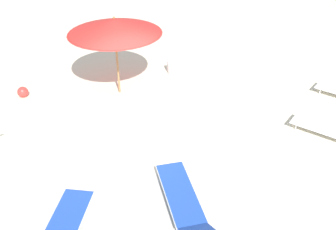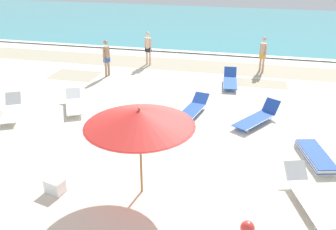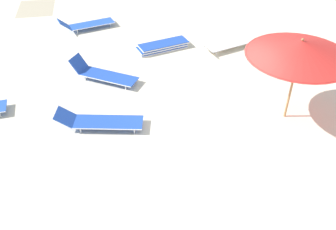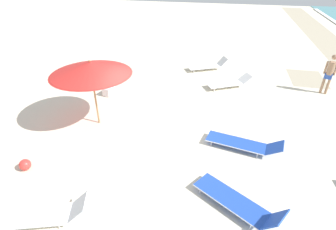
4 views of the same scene
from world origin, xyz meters
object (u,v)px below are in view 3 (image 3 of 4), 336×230
at_px(sun_lounger_under_umbrella, 103,74).
at_px(sun_lounger_mid_beach_solo, 86,24).
at_px(lounger_stack, 162,46).
at_px(beach_umbrella, 301,49).
at_px(sun_lounger_beside_umbrella, 225,44).
at_px(beach_ball, 278,61).
at_px(sun_lounger_mid_beach_pair_a, 100,121).

distance_m(sun_lounger_under_umbrella, sun_lounger_mid_beach_solo, 4.02).
bearing_deg(lounger_stack, beach_umbrella, -164.33).
height_order(lounger_stack, sun_lounger_beside_umbrella, sun_lounger_beside_umbrella).
distance_m(lounger_stack, beach_ball, 4.11).
relative_size(sun_lounger_beside_umbrella, sun_lounger_mid_beach_pair_a, 1.00).
relative_size(beach_umbrella, beach_ball, 8.36).
bearing_deg(beach_umbrella, lounger_stack, 30.70).
bearing_deg(beach_umbrella, sun_lounger_mid_beach_solo, 38.47).
bearing_deg(sun_lounger_beside_umbrella, sun_lounger_mid_beach_pair_a, 111.01).
bearing_deg(beach_ball, sun_lounger_under_umbrella, 89.03).
xyz_separation_m(beach_umbrella, sun_lounger_under_umbrella, (2.84, 4.93, -1.89)).
height_order(sun_lounger_beside_umbrella, sun_lounger_mid_beach_pair_a, sun_lounger_beside_umbrella).
xyz_separation_m(beach_umbrella, beach_ball, (2.74, -0.97, -1.94)).
height_order(beach_umbrella, lounger_stack, beach_umbrella).
xyz_separation_m(sun_lounger_beside_umbrella, sun_lounger_mid_beach_pair_a, (-3.75, 4.61, -0.01)).
relative_size(sun_lounger_under_umbrella, sun_lounger_mid_beach_solo, 0.96).
bearing_deg(sun_lounger_mid_beach_solo, sun_lounger_mid_beach_pair_a, 167.04).
bearing_deg(sun_lounger_beside_umbrella, sun_lounger_under_umbrella, 88.66).
height_order(beach_umbrella, sun_lounger_under_umbrella, beach_umbrella).
bearing_deg(sun_lounger_mid_beach_pair_a, sun_lounger_beside_umbrella, -39.30).
relative_size(sun_lounger_beside_umbrella, beach_ball, 7.33).
distance_m(sun_lounger_mid_beach_solo, sun_lounger_mid_beach_pair_a, 6.41).
relative_size(sun_lounger_under_umbrella, sun_lounger_mid_beach_pair_a, 0.92).
xyz_separation_m(beach_umbrella, sun_lounger_mid_beach_solo, (6.83, 5.43, -1.89)).
relative_size(beach_umbrella, sun_lounger_under_umbrella, 1.24).
xyz_separation_m(lounger_stack, sun_lounger_mid_beach_pair_a, (-4.15, 2.39, 0.08)).
height_order(sun_lounger_mid_beach_pair_a, beach_ball, sun_lounger_mid_beach_pair_a).
relative_size(lounger_stack, sun_lounger_under_umbrella, 0.92).
xyz_separation_m(sun_lounger_under_umbrella, sun_lounger_beside_umbrella, (1.34, -4.44, -0.01)).
distance_m(sun_lounger_beside_umbrella, sun_lounger_mid_beach_solo, 5.60).
bearing_deg(sun_lounger_beside_umbrella, beach_umbrella, 168.61).
bearing_deg(beach_ball, lounger_stack, 63.50).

